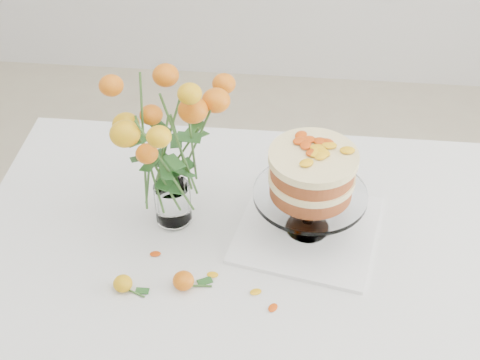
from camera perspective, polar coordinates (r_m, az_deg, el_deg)
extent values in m
cube|color=tan|center=(1.59, 2.46, -6.39)|extent=(1.40, 0.90, 0.04)
cylinder|color=tan|center=(2.22, -13.43, -4.80)|extent=(0.06, 0.06, 0.71)
cylinder|color=tan|center=(2.19, 19.34, -6.91)|extent=(0.06, 0.06, 0.71)
cube|color=silver|center=(1.57, 2.49, -5.82)|extent=(1.42, 0.92, 0.01)
cube|color=silver|center=(1.98, 3.27, 1.68)|extent=(1.42, 0.01, 0.20)
cube|color=white|center=(1.61, 5.73, -4.23)|extent=(0.37, 0.37, 0.01)
cylinder|color=white|center=(1.56, 5.89, -2.50)|extent=(0.03, 0.03, 0.08)
cylinder|color=white|center=(1.53, 6.01, -1.19)|extent=(0.26, 0.26, 0.01)
cylinder|color=#A64F25|center=(1.52, 6.07, -0.50)|extent=(0.25, 0.25, 0.04)
cylinder|color=#FFF4A4|center=(1.50, 6.14, 0.29)|extent=(0.26, 0.26, 0.02)
cylinder|color=#A64F25|center=(1.48, 6.21, 1.09)|extent=(0.25, 0.25, 0.04)
cylinder|color=#FFF4A4|center=(1.46, 6.29, 1.94)|extent=(0.26, 0.26, 0.02)
cylinder|color=white|center=(1.64, -5.63, -3.32)|extent=(0.07, 0.07, 0.01)
cylinder|color=white|center=(1.60, -5.75, -1.91)|extent=(0.09, 0.09, 0.10)
ellipsoid|color=orange|center=(1.49, -9.97, -8.69)|extent=(0.04, 0.04, 0.04)
cylinder|color=#386026|center=(1.49, -8.96, -9.52)|extent=(0.05, 0.02, 0.00)
ellipsoid|color=#CE520A|center=(1.48, -4.86, -8.55)|extent=(0.05, 0.05, 0.04)
cylinder|color=#386026|center=(1.49, -3.53, -9.04)|extent=(0.06, 0.01, 0.00)
ellipsoid|color=#F6AF0F|center=(1.51, -2.35, -8.08)|extent=(0.03, 0.02, 0.00)
ellipsoid|color=#F6AF0F|center=(1.48, 1.35, -9.53)|extent=(0.03, 0.02, 0.00)
ellipsoid|color=#F6AF0F|center=(1.45, 2.82, -10.84)|extent=(0.03, 0.02, 0.00)
ellipsoid|color=#F6AF0F|center=(1.56, -7.24, -6.29)|extent=(0.03, 0.02, 0.00)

